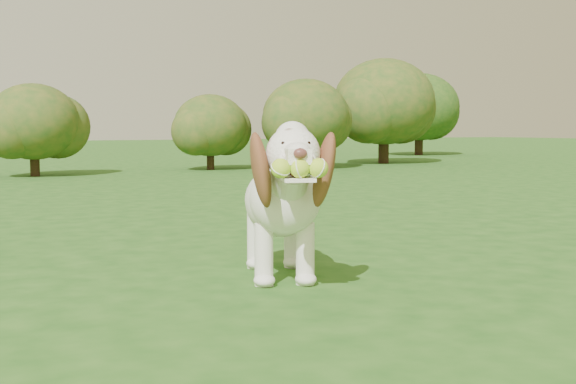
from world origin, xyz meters
name	(u,v)px	position (x,y,z in m)	size (l,w,h in m)	color
ground	(360,263)	(0.00, 0.00, 0.00)	(80.00, 80.00, 0.00)	#1E4E16
dog	(281,196)	(-0.60, -0.19, 0.42)	(0.69, 1.17, 0.78)	white
shrub_b	(34,122)	(-0.41, 8.36, 0.84)	(1.38, 1.38, 1.43)	#382314
shrub_f	(384,102)	(6.76, 9.14, 1.29)	(2.12, 2.12, 2.20)	#382314
shrub_h	(419,107)	(10.35, 12.47, 1.32)	(2.16, 2.16, 2.24)	#382314
shrub_d	(306,116)	(4.34, 8.22, 0.97)	(1.59, 1.59, 1.65)	#382314
shrub_c	(210,125)	(2.66, 8.73, 0.79)	(1.30, 1.30, 1.35)	#382314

